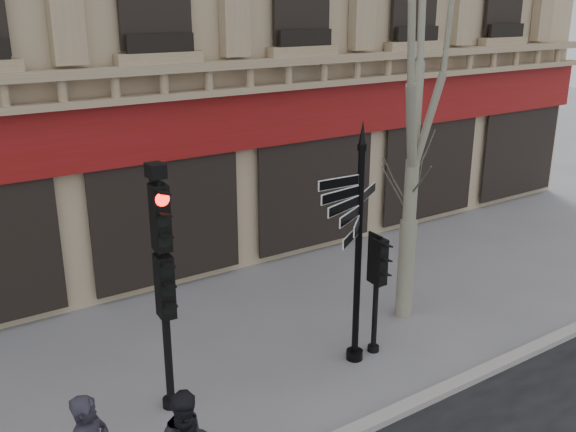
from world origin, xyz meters
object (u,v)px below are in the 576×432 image
object	(u,v)px
fingerpost	(360,205)
traffic_signal_secondary	(377,274)
plane_tree	(421,34)
traffic_signal_main	(162,260)

from	to	relation	value
fingerpost	traffic_signal_secondary	bearing A→B (deg)	-20.37
fingerpost	plane_tree	xyz separation A→B (m)	(1.92, 0.75, 2.66)
plane_tree	fingerpost	bearing A→B (deg)	-158.55
traffic_signal_main	traffic_signal_secondary	world-z (taller)	traffic_signal_main
traffic_signal_main	plane_tree	size ratio (longest dim) A/B	0.50
fingerpost	plane_tree	bearing A→B (deg)	-1.09
traffic_signal_main	plane_tree	xyz separation A→B (m)	(5.25, 0.23, 3.06)
traffic_signal_secondary	plane_tree	bearing A→B (deg)	29.93
fingerpost	traffic_signal_main	world-z (taller)	fingerpost
traffic_signal_secondary	plane_tree	xyz separation A→B (m)	(1.46, 0.74, 4.02)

